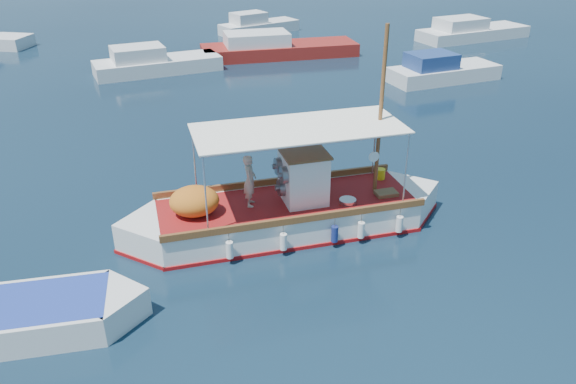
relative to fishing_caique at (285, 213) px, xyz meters
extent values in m
plane|color=black|center=(0.54, -0.20, -0.53)|extent=(160.00, 160.00, 0.00)
cube|color=white|center=(0.06, 0.01, -0.18)|extent=(7.79, 3.52, 1.10)
cube|color=white|center=(-3.67, -0.51, -0.18)|extent=(2.49, 2.49, 1.10)
cube|color=white|center=(3.78, 0.53, -0.18)|extent=(2.49, 2.49, 1.10)
cube|color=#9C0F10|center=(0.06, 0.01, -0.51)|extent=(7.90, 3.61, 0.18)
cube|color=maroon|center=(0.06, 0.01, 0.35)|extent=(7.76, 3.32, 0.06)
cube|color=brown|center=(-0.12, 1.26, 0.47)|extent=(7.56, 1.15, 0.20)
cube|color=brown|center=(0.23, -1.24, 0.47)|extent=(7.56, 1.15, 0.20)
cube|color=white|center=(0.55, 0.08, 1.12)|extent=(1.37, 1.46, 1.50)
cube|color=brown|center=(0.55, 0.08, 1.90)|extent=(1.48, 1.57, 0.06)
cylinder|color=slate|center=(-0.05, -0.33, 1.42)|extent=(0.29, 0.53, 0.50)
cylinder|color=slate|center=(-0.14, 0.31, 1.42)|extent=(0.29, 0.53, 0.50)
cylinder|color=slate|center=(-0.09, -0.01, 0.87)|extent=(0.29, 0.53, 0.50)
cylinder|color=brown|center=(2.84, 0.39, 2.88)|extent=(0.14, 0.14, 5.01)
cylinder|color=brown|center=(2.04, 0.28, 2.47)|extent=(1.80, 0.33, 0.08)
cylinder|color=silver|center=(-2.58, 0.76, 1.50)|extent=(0.05, 0.05, 2.26)
cylinder|color=silver|center=(-2.27, -1.43, 1.50)|extent=(0.05, 0.05, 2.26)
cylinder|color=silver|center=(3.08, 1.54, 1.50)|extent=(0.05, 0.05, 2.26)
cylinder|color=silver|center=(3.39, -0.64, 1.50)|extent=(0.05, 0.05, 2.26)
cube|color=white|center=(0.41, 0.06, 2.64)|extent=(6.19, 3.20, 0.04)
ellipsoid|color=#C76B1D|center=(-2.62, -0.36, 0.79)|extent=(1.55, 1.37, 0.84)
cube|color=yellow|center=(1.27, 0.73, 0.57)|extent=(0.27, 0.21, 0.40)
cylinder|color=yellow|center=(3.24, 1.16, 0.54)|extent=(0.34, 0.34, 0.34)
cube|color=brown|center=(3.09, 0.03, 0.43)|extent=(0.71, 0.54, 0.12)
cylinder|color=#B2B2B2|center=(1.82, -0.30, 0.43)|extent=(0.57, 0.57, 0.12)
cylinder|color=white|center=(2.39, -0.73, 2.00)|extent=(0.30, 0.07, 0.30)
cylinder|color=white|center=(-1.74, -1.66, -0.08)|extent=(0.23, 0.23, 0.48)
cylinder|color=navy|center=(1.24, -1.24, -0.08)|extent=(0.23, 0.23, 0.48)
cylinder|color=white|center=(3.23, -0.97, -0.08)|extent=(0.23, 0.23, 0.48)
imported|color=#AEA390|center=(-1.02, -0.02, 1.16)|extent=(0.43, 0.61, 1.56)
cube|color=white|center=(-4.65, -3.57, -0.26)|extent=(1.93, 1.93, 0.97)
cube|color=silver|center=(-4.94, 18.75, -0.23)|extent=(7.57, 4.34, 1.00)
cube|color=silver|center=(-5.98, 18.45, 0.67)|extent=(3.33, 2.77, 0.80)
cube|color=maroon|center=(2.59, 21.62, -0.23)|extent=(10.17, 3.81, 1.00)
cube|color=silver|center=(1.10, 21.46, 0.67)|extent=(4.20, 2.78, 0.80)
cube|color=silver|center=(10.91, 14.76, -0.23)|extent=(6.57, 3.68, 1.00)
cube|color=navy|center=(10.01, 14.53, 0.67)|extent=(2.88, 2.43, 0.80)
cube|color=silver|center=(17.25, 24.92, -0.23)|extent=(8.89, 5.00, 1.00)
cube|color=silver|center=(16.03, 24.54, 0.67)|extent=(3.90, 3.12, 0.80)
cube|color=silver|center=(1.99, 29.31, -0.23)|extent=(6.38, 4.56, 1.00)
cube|color=silver|center=(1.17, 28.89, 0.67)|extent=(2.96, 2.63, 0.80)
camera|label=1|loc=(-1.95, -14.49, 8.19)|focal=35.00mm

